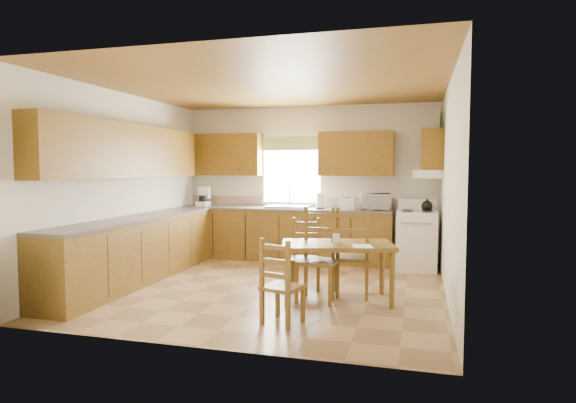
% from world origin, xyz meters
% --- Properties ---
extents(floor, '(4.50, 4.50, 0.00)m').
position_xyz_m(floor, '(0.00, 0.00, 0.00)').
color(floor, '#9F7D56').
rests_on(floor, ground).
extents(ceiling, '(4.50, 4.50, 0.00)m').
position_xyz_m(ceiling, '(0.00, 0.00, 2.70)').
color(ceiling, brown).
rests_on(ceiling, floor).
extents(wall_left, '(4.50, 4.50, 0.00)m').
position_xyz_m(wall_left, '(-2.25, 0.00, 1.35)').
color(wall_left, silver).
rests_on(wall_left, floor).
extents(wall_right, '(4.50, 4.50, 0.00)m').
position_xyz_m(wall_right, '(2.25, 0.00, 1.35)').
color(wall_right, silver).
rests_on(wall_right, floor).
extents(wall_back, '(4.50, 4.50, 0.00)m').
position_xyz_m(wall_back, '(0.00, 2.25, 1.35)').
color(wall_back, silver).
rests_on(wall_back, floor).
extents(wall_front, '(4.50, 4.50, 0.00)m').
position_xyz_m(wall_front, '(0.00, -2.25, 1.35)').
color(wall_front, silver).
rests_on(wall_front, floor).
extents(lower_cab_back, '(3.75, 0.60, 0.88)m').
position_xyz_m(lower_cab_back, '(-0.38, 1.95, 0.44)').
color(lower_cab_back, brown).
rests_on(lower_cab_back, floor).
extents(lower_cab_left, '(0.60, 3.60, 0.88)m').
position_xyz_m(lower_cab_left, '(-1.95, -0.15, 0.44)').
color(lower_cab_left, brown).
rests_on(lower_cab_left, floor).
extents(counter_back, '(3.75, 0.63, 0.04)m').
position_xyz_m(counter_back, '(-0.38, 1.95, 0.90)').
color(counter_back, '#58514E').
rests_on(counter_back, lower_cab_back).
extents(counter_left, '(0.63, 3.60, 0.04)m').
position_xyz_m(counter_left, '(-1.95, -0.15, 0.90)').
color(counter_left, '#58514E').
rests_on(counter_left, lower_cab_left).
extents(backsplash, '(3.75, 0.01, 0.18)m').
position_xyz_m(backsplash, '(-0.38, 2.24, 1.01)').
color(backsplash, gray).
rests_on(backsplash, counter_back).
extents(upper_cab_back_left, '(1.41, 0.33, 0.75)m').
position_xyz_m(upper_cab_back_left, '(-1.55, 2.08, 1.85)').
color(upper_cab_back_left, brown).
rests_on(upper_cab_back_left, wall_back).
extents(upper_cab_back_right, '(1.25, 0.33, 0.75)m').
position_xyz_m(upper_cab_back_right, '(0.86, 2.08, 1.85)').
color(upper_cab_back_right, brown).
rests_on(upper_cab_back_right, wall_back).
extents(upper_cab_left, '(0.33, 3.60, 0.75)m').
position_xyz_m(upper_cab_left, '(-2.08, -0.15, 1.85)').
color(upper_cab_left, brown).
rests_on(upper_cab_left, wall_left).
extents(upper_cab_stove, '(0.33, 0.62, 0.62)m').
position_xyz_m(upper_cab_stove, '(2.08, 1.65, 1.90)').
color(upper_cab_stove, brown).
rests_on(upper_cab_stove, wall_right).
extents(range_hood, '(0.44, 0.62, 0.12)m').
position_xyz_m(range_hood, '(2.03, 1.65, 1.52)').
color(range_hood, white).
rests_on(range_hood, wall_right).
extents(window_frame, '(1.13, 0.02, 1.18)m').
position_xyz_m(window_frame, '(-0.30, 2.22, 1.55)').
color(window_frame, white).
rests_on(window_frame, wall_back).
extents(window_pane, '(1.05, 0.01, 1.10)m').
position_xyz_m(window_pane, '(-0.30, 2.21, 1.55)').
color(window_pane, white).
rests_on(window_pane, wall_back).
extents(window_valance, '(1.19, 0.01, 0.24)m').
position_xyz_m(window_valance, '(-0.30, 2.19, 2.05)').
color(window_valance, '#3D662F').
rests_on(window_valance, wall_back).
extents(sink_basin, '(0.75, 0.45, 0.04)m').
position_xyz_m(sink_basin, '(-0.30, 1.95, 0.94)').
color(sink_basin, silver).
rests_on(sink_basin, counter_back).
extents(pine_decal_a, '(0.22, 0.22, 0.36)m').
position_xyz_m(pine_decal_a, '(2.21, 1.33, 2.38)').
color(pine_decal_a, black).
rests_on(pine_decal_a, wall_right).
extents(pine_decal_b, '(0.22, 0.22, 0.36)m').
position_xyz_m(pine_decal_b, '(2.21, 1.65, 2.42)').
color(pine_decal_b, black).
rests_on(pine_decal_b, wall_right).
extents(pine_decal_c, '(0.22, 0.22, 0.36)m').
position_xyz_m(pine_decal_c, '(2.21, 1.97, 2.38)').
color(pine_decal_c, black).
rests_on(pine_decal_c, wall_right).
extents(stove, '(0.62, 0.64, 0.92)m').
position_xyz_m(stove, '(1.88, 1.69, 0.46)').
color(stove, white).
rests_on(stove, floor).
extents(coffeemaker, '(0.21, 0.25, 0.32)m').
position_xyz_m(coffeemaker, '(-1.92, 1.98, 1.08)').
color(coffeemaker, white).
rests_on(coffeemaker, counter_back).
extents(paper_towel, '(0.14, 0.14, 0.26)m').
position_xyz_m(paper_towel, '(0.27, 1.95, 1.05)').
color(paper_towel, white).
rests_on(paper_towel, counter_back).
extents(toaster, '(0.26, 0.19, 0.20)m').
position_xyz_m(toaster, '(0.74, 1.90, 1.02)').
color(toaster, white).
rests_on(toaster, counter_back).
extents(microwave, '(0.51, 0.41, 0.27)m').
position_xyz_m(microwave, '(1.20, 1.95, 1.06)').
color(microwave, white).
rests_on(microwave, counter_back).
extents(dining_table, '(1.47, 1.06, 0.71)m').
position_xyz_m(dining_table, '(0.96, -0.40, 0.35)').
color(dining_table, brown).
rests_on(dining_table, floor).
extents(chair_near_left, '(0.51, 0.49, 1.12)m').
position_xyz_m(chair_near_left, '(1.08, -0.12, 0.56)').
color(chair_near_left, brown).
rests_on(chair_near_left, floor).
extents(chair_near_right, '(0.46, 0.45, 0.89)m').
position_xyz_m(chair_near_right, '(0.55, -1.40, 0.45)').
color(chair_near_right, brown).
rests_on(chair_near_right, floor).
extents(chair_far_left, '(0.45, 0.44, 0.93)m').
position_xyz_m(chair_far_left, '(0.46, 0.06, 0.47)').
color(chair_far_left, brown).
rests_on(chair_far_left, floor).
extents(chair_far_right, '(0.50, 0.48, 1.12)m').
position_xyz_m(chair_far_right, '(0.73, -0.47, 0.56)').
color(chair_far_right, brown).
rests_on(chair_far_right, floor).
extents(table_paper, '(0.29, 0.34, 0.00)m').
position_xyz_m(table_paper, '(1.28, -0.56, 0.71)').
color(table_paper, white).
rests_on(table_paper, dining_table).
extents(table_card, '(0.09, 0.02, 0.11)m').
position_xyz_m(table_card, '(0.94, -0.38, 0.77)').
color(table_card, white).
rests_on(table_card, dining_table).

